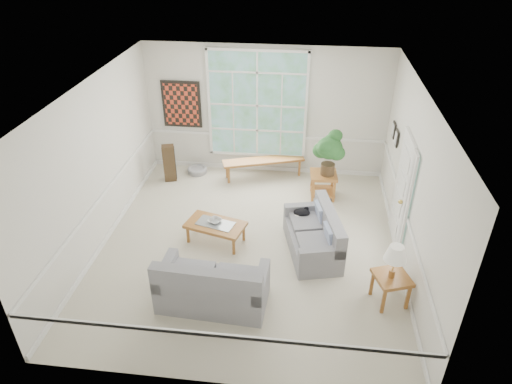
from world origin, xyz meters
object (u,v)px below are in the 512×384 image
Objects in this scene: loveseat_right at (313,232)px; loveseat_front at (213,280)px; end_table at (323,185)px; side_table at (390,289)px; coffee_table at (216,232)px.

loveseat_front is at bearing -149.54° from loveseat_right.
loveseat_right reaches higher than end_table.
loveseat_front reaches higher than end_table.
end_table reaches higher than side_table.
side_table reaches higher than coffee_table.
loveseat_right is 2.93× the size of side_table.
loveseat_right is 2.73× the size of end_table.
loveseat_front is 2.99× the size of end_table.
end_table is (1.74, 3.44, -0.18)m from loveseat_front.
loveseat_front is 1.56× the size of coffee_table.
coffee_table is (-0.27, 1.57, -0.26)m from loveseat_front.
coffee_table is 2.06× the size of side_table.
coffee_table is at bearing 163.86° from loveseat_right.
loveseat_right is 2.14m from loveseat_front.
loveseat_front is at bearing -116.87° from end_table.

